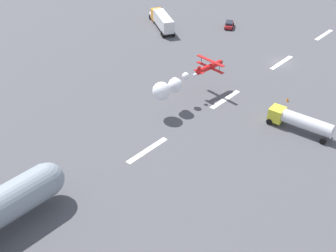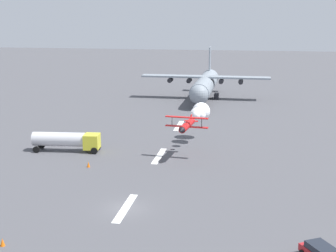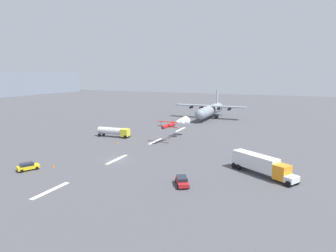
{
  "view_description": "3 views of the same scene",
  "coord_description": "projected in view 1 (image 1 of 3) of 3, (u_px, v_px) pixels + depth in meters",
  "views": [
    {
      "loc": [
        74.5,
        35.52,
        38.41
      ],
      "look_at": [
        34.86,
        0.0,
        2.0
      ],
      "focal_mm": 45.48,
      "sensor_mm": 36.0,
      "label": 1
    },
    {
      "loc": [
        -48.0,
        -12.75,
        20.61
      ],
      "look_at": [
        18.3,
        -1.54,
        4.88
      ],
      "focal_mm": 52.74,
      "sensor_mm": 36.0,
      "label": 2
    },
    {
      "loc": [
        -54.65,
        -36.83,
        19.31
      ],
      "look_at": [
        19.43,
        -4.08,
        4.79
      ],
      "focal_mm": 31.83,
      "sensor_mm": 36.0,
      "label": 3
    }
  ],
  "objects": [
    {
      "name": "ground_plane",
      "position": [
        281.0,
        63.0,
        87.04
      ],
      "size": [
        440.0,
        440.0,
        0.0
      ],
      "primitive_type": "plane",
      "color": "#4C4C51",
      "rests_on": "ground"
    },
    {
      "name": "runway_stripe_5",
      "position": [
        147.0,
        150.0,
        62.8
      ],
      "size": [
        8.0,
        0.9,
        0.01
      ],
      "primitive_type": "cube",
      "color": "white",
      "rests_on": "ground"
    },
    {
      "name": "stunt_biplane_red",
      "position": [
        174.0,
        84.0,
        69.8
      ],
      "size": [
        16.64,
        6.17,
        2.96
      ],
      "color": "red"
    },
    {
      "name": "runway_stripe_4",
      "position": [
        225.0,
        99.0,
        74.92
      ],
      "size": [
        8.0,
        0.9,
        0.01
      ],
      "primitive_type": "cube",
      "color": "white",
      "rests_on": "ground"
    },
    {
      "name": "traffic_cone_far",
      "position": [
        288.0,
        99.0,
        74.18
      ],
      "size": [
        0.44,
        0.44,
        0.75
      ],
      "primitive_type": "cone",
      "color": "orange",
      "rests_on": "ground"
    },
    {
      "name": "runway_stripe_3",
      "position": [
        281.0,
        63.0,
        87.04
      ],
      "size": [
        8.0,
        0.9,
        0.01
      ],
      "primitive_type": "cube",
      "color": "white",
      "rests_on": "ground"
    },
    {
      "name": "followme_car_yellow",
      "position": [
        229.0,
        24.0,
        102.52
      ],
      "size": [
        4.69,
        3.71,
        1.52
      ],
      "color": "#B21E23",
      "rests_on": "ground"
    },
    {
      "name": "runway_stripe_2",
      "position": [
        324.0,
        35.0,
        99.16
      ],
      "size": [
        8.0,
        0.9,
        0.01
      ],
      "primitive_type": "cube",
      "color": "white",
      "rests_on": "ground"
    },
    {
      "name": "semi_truck_orange",
      "position": [
        162.0,
        20.0,
        101.39
      ],
      "size": [
        9.66,
        13.06,
        3.7
      ],
      "color": "silver",
      "rests_on": "ground"
    },
    {
      "name": "fuel_tanker_truck",
      "position": [
        300.0,
        121.0,
        66.06
      ],
      "size": [
        3.54,
        10.23,
        2.9
      ],
      "color": "yellow",
      "rests_on": "ground"
    }
  ]
}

